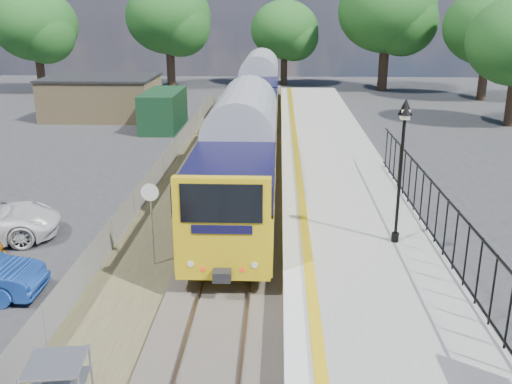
{
  "coord_description": "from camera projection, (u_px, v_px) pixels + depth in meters",
  "views": [
    {
      "loc": [
        1.52,
        -11.11,
        8.06
      ],
      "look_at": [
        0.76,
        7.58,
        2.0
      ],
      "focal_mm": 40.0,
      "sensor_mm": 36.0,
      "label": 1
    }
  ],
  "objects": [
    {
      "name": "ground",
      "position": [
        210.0,
        375.0,
        13.1
      ],
      "size": [
        120.0,
        120.0,
        0.0
      ],
      "primitive_type": "plane",
      "color": "#2D2D30",
      "rests_on": "ground"
    },
    {
      "name": "track_bed",
      "position": [
        227.0,
        222.0,
        22.29
      ],
      "size": [
        5.9,
        80.0,
        0.29
      ],
      "color": "#473F38",
      "rests_on": "ground"
    },
    {
      "name": "platform",
      "position": [
        352.0,
        231.0,
        20.41
      ],
      "size": [
        5.0,
        70.0,
        0.9
      ],
      "primitive_type": "cube",
      "color": "gray",
      "rests_on": "ground"
    },
    {
      "name": "platform_edge",
      "position": [
        295.0,
        218.0,
        20.35
      ],
      "size": [
        0.9,
        70.0,
        0.01
      ],
      "color": "silver",
      "rests_on": "platform"
    },
    {
      "name": "victorian_lamp_north",
      "position": [
        403.0,
        138.0,
        17.28
      ],
      "size": [
        0.44,
        0.44,
        4.6
      ],
      "color": "black",
      "rests_on": "platform"
    },
    {
      "name": "palisade_fence",
      "position": [
        476.0,
        266.0,
        14.41
      ],
      "size": [
        0.12,
        26.0,
        2.0
      ],
      "color": "black",
      "rests_on": "platform"
    },
    {
      "name": "wire_fence",
      "position": [
        145.0,
        190.0,
        24.49
      ],
      "size": [
        0.06,
        52.0,
        1.2
      ],
      "color": "#999EA3",
      "rests_on": "ground"
    },
    {
      "name": "outbuilding",
      "position": [
        113.0,
        99.0,
        42.72
      ],
      "size": [
        10.8,
        10.1,
        3.12
      ],
      "color": "#A1895A",
      "rests_on": "ground"
    },
    {
      "name": "tree_line",
      "position": [
        279.0,
        25.0,
        50.94
      ],
      "size": [
        56.8,
        43.8,
        11.88
      ],
      "color": "#332319",
      "rests_on": "ground"
    },
    {
      "name": "train",
      "position": [
        254.0,
        105.0,
        35.03
      ],
      "size": [
        2.82,
        40.83,
        3.51
      ],
      "color": "gold",
      "rests_on": "ground"
    },
    {
      "name": "speed_sign",
      "position": [
        151.0,
        211.0,
        18.07
      ],
      "size": [
        0.57,
        0.11,
        2.83
      ],
      "rotation": [
        0.0,
        0.0,
        -0.04
      ],
      "color": "#999EA3",
      "rests_on": "ground"
    }
  ]
}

